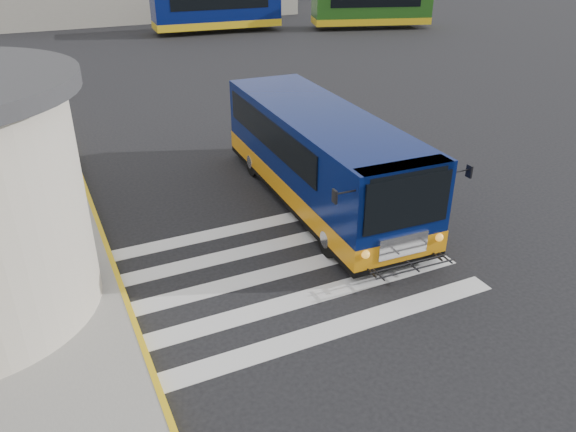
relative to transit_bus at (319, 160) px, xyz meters
name	(u,v)px	position (x,y,z in m)	size (l,w,h in m)	color
ground	(286,251)	(-2.11, -2.23, -1.29)	(140.00, 140.00, 0.00)	black
curb_strip	(95,214)	(-6.16, 1.77, -1.21)	(0.12, 34.00, 0.16)	gold
crosswalk	(281,271)	(-2.61, -3.03, -1.28)	(8.00, 5.35, 0.01)	silver
transit_bus	(319,160)	(0.00, 0.00, 0.00)	(3.48, 9.66, 2.70)	#06134B
pedestrian_a	(33,298)	(-7.88, -3.32, -0.24)	(0.65, 0.43, 1.80)	black
far_bus_a	(216,10)	(7.01, 29.64, 0.31)	(9.70, 3.35, 2.46)	#06124E
far_bus_b	(371,8)	(18.61, 26.18, 0.24)	(9.50, 5.17, 2.36)	#205216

